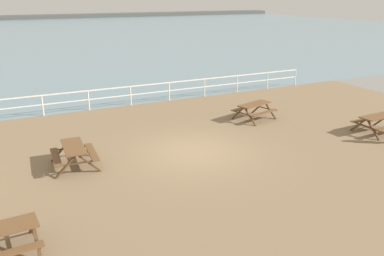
% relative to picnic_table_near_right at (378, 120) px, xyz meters
% --- Properties ---
extents(ground_plane, '(30.00, 24.00, 0.20)m').
position_rel_picnic_table_near_right_xyz_m(ground_plane, '(-8.35, 1.52, -0.68)').
color(ground_plane, '#846B4C').
extents(sea_band, '(142.00, 90.00, 0.01)m').
position_rel_picnic_table_near_right_xyz_m(sea_band, '(-8.35, 54.27, -0.58)').
color(sea_band, gray).
rests_on(sea_band, ground).
extents(distant_shoreline, '(142.00, 6.00, 1.80)m').
position_rel_picnic_table_near_right_xyz_m(distant_shoreline, '(-8.35, 97.27, -0.58)').
color(distant_shoreline, '#4C4C47').
rests_on(distant_shoreline, ground).
extents(seaward_railing, '(23.07, 0.07, 1.08)m').
position_rel_picnic_table_near_right_xyz_m(seaward_railing, '(-8.35, 9.27, 0.18)').
color(seaward_railing, white).
rests_on(seaward_railing, ground).
extents(picnic_table_near_right, '(1.86, 1.61, 0.80)m').
position_rel_picnic_table_near_right_xyz_m(picnic_table_near_right, '(0.00, 0.00, 0.00)').
color(picnic_table_near_right, brown).
rests_on(picnic_table_near_right, ground).
extents(picnic_table_mid_centre, '(2.15, 1.94, 0.80)m').
position_rel_picnic_table_near_right_xyz_m(picnic_table_mid_centre, '(-3.73, 4.10, 0.00)').
color(picnic_table_mid_centre, brown).
rests_on(picnic_table_mid_centre, ground).
extents(picnic_table_far_left, '(1.63, 1.88, 0.80)m').
position_rel_picnic_table_near_right_xyz_m(picnic_table_far_left, '(-12.74, 2.19, 0.00)').
color(picnic_table_far_left, brown).
rests_on(picnic_table_far_left, ground).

